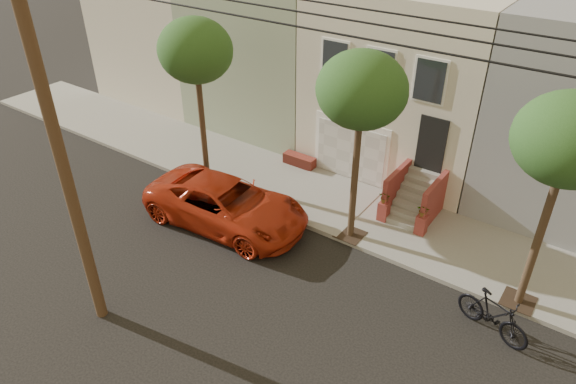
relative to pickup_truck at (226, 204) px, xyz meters
The scene contains 8 objects.
ground 3.76m from the pickup_truck, 36.22° to the right, with size 90.00×90.00×0.00m, color black.
sidewalk 4.41m from the pickup_truck, 47.03° to the left, with size 40.00×3.70×0.15m, color gray.
house_row 9.91m from the pickup_truck, 71.81° to the left, with size 33.10×11.70×7.00m.
tree_left 5.40m from the pickup_truck, 145.71° to the left, with size 2.70×2.57×6.30m.
tree_mid 6.20m from the pickup_truck, 23.59° to the left, with size 2.70×2.57×6.30m.
tree_right 10.60m from the pickup_truck, 10.36° to the left, with size 2.70×2.57×6.30m.
pickup_truck is the anchor object (origin of this frame).
motorcycle 9.10m from the pickup_truck, ahead, with size 0.60×2.13×1.28m, color black.
Camera 1 is at (7.34, -8.78, 10.70)m, focal length 32.27 mm.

